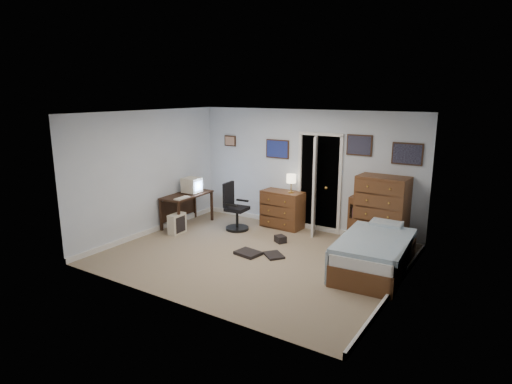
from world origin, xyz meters
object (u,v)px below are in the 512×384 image
office_chair (235,212)px  tall_dresser (382,212)px  computer_desk (184,201)px  bed (374,253)px  low_dresser (282,209)px

office_chair → tall_dresser: size_ratio=0.75×
computer_desk → bed: size_ratio=0.62×
computer_desk → low_dresser: size_ratio=1.38×
computer_desk → low_dresser: bearing=25.5°
computer_desk → low_dresser: 2.14m
tall_dresser → bed: tall_dresser is taller
low_dresser → tall_dresser: tall_dresser is taller
computer_desk → office_chair: 1.17m
computer_desk → bed: computer_desk is taller
office_chair → bed: office_chair is taller
office_chair → bed: (3.15, -0.53, -0.09)m
computer_desk → tall_dresser: 4.13m
tall_dresser → bed: bearing=-74.8°
tall_dresser → low_dresser: bearing=-177.9°
computer_desk → low_dresser: low_dresser is taller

